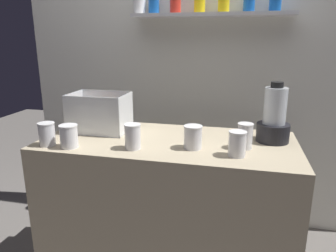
{
  "coord_description": "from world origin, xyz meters",
  "views": [
    {
      "loc": [
        0.38,
        -1.61,
        1.44
      ],
      "look_at": [
        0.0,
        0.0,
        0.98
      ],
      "focal_mm": 33.43,
      "sensor_mm": 36.0,
      "label": 1
    }
  ],
  "objects_px": {
    "juice_cup_mango_right": "(193,139)",
    "juice_cup_mango_rightmost": "(245,137)",
    "juice_cup_carrot_middle": "(133,138)",
    "juice_cup_beet_far_right": "(237,145)",
    "carrot_display_bin": "(100,120)",
    "juice_cup_beet_left": "(69,137)",
    "juice_cup_pomegranate_far_left": "(47,136)",
    "blender_pitcher": "(274,119)"
  },
  "relations": [
    {
      "from": "juice_cup_carrot_middle",
      "to": "juice_cup_beet_far_right",
      "type": "bearing_deg",
      "value": 1.76
    },
    {
      "from": "blender_pitcher",
      "to": "juice_cup_carrot_middle",
      "type": "relative_size",
      "value": 2.51
    },
    {
      "from": "juice_cup_beet_left",
      "to": "juice_cup_mango_right",
      "type": "relative_size",
      "value": 1.0
    },
    {
      "from": "carrot_display_bin",
      "to": "juice_cup_pomegranate_far_left",
      "type": "relative_size",
      "value": 2.78
    },
    {
      "from": "carrot_display_bin",
      "to": "blender_pitcher",
      "type": "relative_size",
      "value": 1.05
    },
    {
      "from": "juice_cup_pomegranate_far_left",
      "to": "juice_cup_beet_far_right",
      "type": "relative_size",
      "value": 1.0
    },
    {
      "from": "blender_pitcher",
      "to": "juice_cup_mango_right",
      "type": "height_order",
      "value": "blender_pitcher"
    },
    {
      "from": "juice_cup_beet_far_right",
      "to": "juice_cup_pomegranate_far_left",
      "type": "bearing_deg",
      "value": -176.11
    },
    {
      "from": "juice_cup_carrot_middle",
      "to": "juice_cup_mango_rightmost",
      "type": "height_order",
      "value": "juice_cup_mango_rightmost"
    },
    {
      "from": "juice_cup_mango_rightmost",
      "to": "juice_cup_beet_left",
      "type": "bearing_deg",
      "value": -167.71
    },
    {
      "from": "juice_cup_carrot_middle",
      "to": "juice_cup_beet_far_right",
      "type": "xyz_separation_m",
      "value": [
        0.52,
        0.02,
        -0.0
      ]
    },
    {
      "from": "juice_cup_carrot_middle",
      "to": "juice_cup_pomegranate_far_left",
      "type": "bearing_deg",
      "value": -173.71
    },
    {
      "from": "juice_cup_mango_right",
      "to": "juice_cup_pomegranate_far_left",
      "type": "bearing_deg",
      "value": -170.59
    },
    {
      "from": "juice_cup_beet_left",
      "to": "juice_cup_mango_rightmost",
      "type": "height_order",
      "value": "juice_cup_mango_rightmost"
    },
    {
      "from": "carrot_display_bin",
      "to": "juice_cup_mango_right",
      "type": "bearing_deg",
      "value": -17.43
    },
    {
      "from": "juice_cup_mango_right",
      "to": "juice_cup_mango_rightmost",
      "type": "distance_m",
      "value": 0.27
    },
    {
      "from": "juice_cup_pomegranate_far_left",
      "to": "carrot_display_bin",
      "type": "bearing_deg",
      "value": 64.06
    },
    {
      "from": "blender_pitcher",
      "to": "juice_cup_carrot_middle",
      "type": "distance_m",
      "value": 0.76
    },
    {
      "from": "juice_cup_beet_far_right",
      "to": "blender_pitcher",
      "type": "bearing_deg",
      "value": 55.81
    },
    {
      "from": "carrot_display_bin",
      "to": "juice_cup_mango_rightmost",
      "type": "height_order",
      "value": "carrot_display_bin"
    },
    {
      "from": "juice_cup_pomegranate_far_left",
      "to": "juice_cup_carrot_middle",
      "type": "relative_size",
      "value": 0.94
    },
    {
      "from": "juice_cup_beet_left",
      "to": "blender_pitcher",
      "type": "bearing_deg",
      "value": 18.38
    },
    {
      "from": "carrot_display_bin",
      "to": "juice_cup_beet_far_right",
      "type": "height_order",
      "value": "carrot_display_bin"
    },
    {
      "from": "juice_cup_carrot_middle",
      "to": "carrot_display_bin",
      "type": "bearing_deg",
      "value": 139.15
    },
    {
      "from": "juice_cup_pomegranate_far_left",
      "to": "juice_cup_beet_left",
      "type": "xyz_separation_m",
      "value": [
        0.13,
        -0.0,
        0.0
      ]
    },
    {
      "from": "juice_cup_carrot_middle",
      "to": "juice_cup_beet_far_right",
      "type": "height_order",
      "value": "juice_cup_carrot_middle"
    },
    {
      "from": "blender_pitcher",
      "to": "juice_cup_pomegranate_far_left",
      "type": "bearing_deg",
      "value": -163.72
    },
    {
      "from": "juice_cup_pomegranate_far_left",
      "to": "juice_cup_beet_left",
      "type": "bearing_deg",
      "value": -1.66
    },
    {
      "from": "blender_pitcher",
      "to": "juice_cup_beet_far_right",
      "type": "bearing_deg",
      "value": -124.19
    },
    {
      "from": "carrot_display_bin",
      "to": "blender_pitcher",
      "type": "height_order",
      "value": "blender_pitcher"
    },
    {
      "from": "juice_cup_mango_right",
      "to": "juice_cup_beet_far_right",
      "type": "height_order",
      "value": "juice_cup_beet_far_right"
    },
    {
      "from": "juice_cup_carrot_middle",
      "to": "juice_cup_mango_right",
      "type": "bearing_deg",
      "value": 14.09
    },
    {
      "from": "juice_cup_mango_right",
      "to": "juice_cup_mango_rightmost",
      "type": "height_order",
      "value": "juice_cup_mango_rightmost"
    },
    {
      "from": "juice_cup_beet_left",
      "to": "juice_cup_beet_far_right",
      "type": "height_order",
      "value": "juice_cup_beet_far_right"
    },
    {
      "from": "juice_cup_mango_right",
      "to": "juice_cup_mango_rightmost",
      "type": "relative_size",
      "value": 0.92
    },
    {
      "from": "juice_cup_beet_far_right",
      "to": "juice_cup_carrot_middle",
      "type": "bearing_deg",
      "value": -178.24
    },
    {
      "from": "juice_cup_pomegranate_far_left",
      "to": "juice_cup_mango_right",
      "type": "relative_size",
      "value": 1.02
    },
    {
      "from": "juice_cup_beet_left",
      "to": "juice_cup_mango_right",
      "type": "xyz_separation_m",
      "value": [
        0.62,
        0.13,
        -0.0
      ]
    },
    {
      "from": "juice_cup_pomegranate_far_left",
      "to": "blender_pitcher",
      "type": "bearing_deg",
      "value": 16.28
    },
    {
      "from": "blender_pitcher",
      "to": "juice_cup_beet_far_right",
      "type": "height_order",
      "value": "blender_pitcher"
    },
    {
      "from": "carrot_display_bin",
      "to": "juice_cup_carrot_middle",
      "type": "distance_m",
      "value": 0.4
    },
    {
      "from": "juice_cup_beet_far_right",
      "to": "juice_cup_mango_rightmost",
      "type": "height_order",
      "value": "juice_cup_mango_rightmost"
    }
  ]
}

